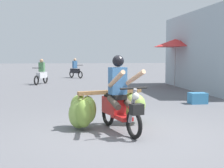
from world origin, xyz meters
name	(u,v)px	position (x,y,z in m)	size (l,w,h in m)	color
ground_plane	(127,135)	(0.00, 0.00, 0.00)	(120.00, 120.00, 0.00)	slate
motorbike_main_loaded	(110,105)	(-0.25, 0.66, 0.50)	(1.88, 1.95, 1.58)	black
motorbike_distant_ahead_left	(42,74)	(-2.43, 11.42, 0.57)	(0.77, 1.53, 1.40)	black
motorbike_distant_ahead_right	(75,70)	(-0.39, 16.00, 0.57)	(0.95, 1.42, 1.40)	black
market_umbrella_near_shop	(175,43)	(4.31, 8.73, 2.21)	(2.15, 2.15, 2.41)	#99999E
produce_crate	(198,98)	(3.11, 3.51, 0.18)	(0.56, 0.40, 0.36)	teal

